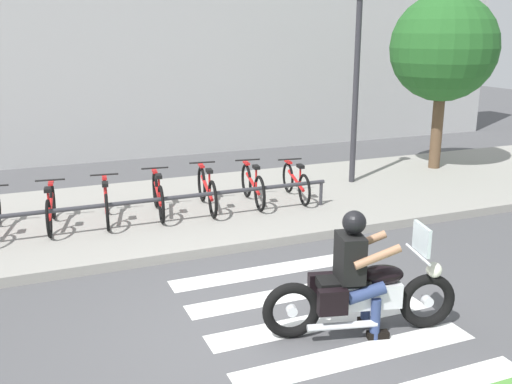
{
  "coord_description": "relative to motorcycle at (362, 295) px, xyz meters",
  "views": [
    {
      "loc": [
        -2.27,
        -5.45,
        3.32
      ],
      "look_at": [
        0.81,
        1.99,
        1.07
      ],
      "focal_mm": 41.04,
      "sensor_mm": 36.0,
      "label": 1
    }
  ],
  "objects": [
    {
      "name": "bike_rack",
      "position": [
        -1.65,
        4.13,
        0.12
      ],
      "size": [
        6.86,
        0.07,
        0.49
      ],
      "color": "#333338",
      "rests_on": "sidewalk"
    },
    {
      "name": "bicycle_6",
      "position": [
        0.59,
        4.68,
        0.04
      ],
      "size": [
        0.48,
        1.61,
        0.79
      ],
      "color": "black",
      "rests_on": "sidewalk"
    },
    {
      "name": "street_lamp",
      "position": [
        3.18,
        5.41,
        2.06
      ],
      "size": [
        0.28,
        0.28,
        4.15
      ],
      "color": "#2D2D33",
      "rests_on": "ground"
    },
    {
      "name": "crosswalk_stripe_2",
      "position": [
        -0.29,
        0.39,
        -0.46
      ],
      "size": [
        2.8,
        0.4,
        0.01
      ],
      "primitive_type": "cube",
      "color": "white",
      "rests_on": "ground"
    },
    {
      "name": "ground_plane",
      "position": [
        -1.11,
        0.39,
        -0.47
      ],
      "size": [
        48.0,
        48.0,
        0.0
      ],
      "primitive_type": "plane",
      "color": "#4C4C4F"
    },
    {
      "name": "crosswalk_stripe_3",
      "position": [
        -0.29,
        1.19,
        -0.46
      ],
      "size": [
        2.8,
        0.4,
        0.01
      ],
      "primitive_type": "cube",
      "color": "white",
      "rests_on": "ground"
    },
    {
      "name": "bicycle_5",
      "position": [
        -0.31,
        4.68,
        0.05
      ],
      "size": [
        0.48,
        1.73,
        0.8
      ],
      "color": "black",
      "rests_on": "sidewalk"
    },
    {
      "name": "bicycle_3",
      "position": [
        -2.1,
        4.68,
        0.03
      ],
      "size": [
        0.48,
        1.64,
        0.75
      ],
      "color": "black",
      "rests_on": "sidewalk"
    },
    {
      "name": "motorcycle",
      "position": [
        0.0,
        0.0,
        0.0
      ],
      "size": [
        2.2,
        0.86,
        1.25
      ],
      "color": "black",
      "rests_on": "ground"
    },
    {
      "name": "bicycle_2",
      "position": [
        -2.99,
        4.68,
        0.03
      ],
      "size": [
        0.48,
        1.58,
        0.74
      ],
      "color": "black",
      "rests_on": "sidewalk"
    },
    {
      "name": "building_backdrop",
      "position": [
        -1.11,
        10.71,
        2.79
      ],
      "size": [
        24.0,
        1.2,
        6.51
      ],
      "primitive_type": "cube",
      "color": "#ACACAC",
      "rests_on": "ground"
    },
    {
      "name": "rider",
      "position": [
        -0.07,
        0.02,
        0.37
      ],
      "size": [
        0.71,
        0.64,
        1.45
      ],
      "color": "black",
      "rests_on": "ground"
    },
    {
      "name": "bicycle_7",
      "position": [
        1.48,
        4.68,
        0.02
      ],
      "size": [
        0.48,
        1.56,
        0.72
      ],
      "color": "black",
      "rests_on": "sidewalk"
    },
    {
      "name": "tree_near_rack",
      "position": [
        5.68,
        5.81,
        2.43
      ],
      "size": [
        2.4,
        2.4,
        4.12
      ],
      "color": "brown",
      "rests_on": "ground"
    },
    {
      "name": "crosswalk_stripe_4",
      "position": [
        -0.29,
        1.99,
        -0.46
      ],
      "size": [
        2.8,
        0.4,
        0.01
      ],
      "primitive_type": "cube",
      "color": "white",
      "rests_on": "ground"
    },
    {
      "name": "bicycle_4",
      "position": [
        -1.2,
        4.68,
        0.04
      ],
      "size": [
        0.48,
        1.61,
        0.79
      ],
      "color": "black",
      "rests_on": "sidewalk"
    },
    {
      "name": "sidewalk",
      "position": [
        -1.11,
        5.01,
        -0.39
      ],
      "size": [
        24.0,
        4.4,
        0.15
      ],
      "primitive_type": "cube",
      "color": "gray",
      "rests_on": "ground"
    },
    {
      "name": "crosswalk_stripe_1",
      "position": [
        -0.29,
        -0.41,
        -0.46
      ],
      "size": [
        2.8,
        0.4,
        0.01
      ],
      "primitive_type": "cube",
      "color": "white",
      "rests_on": "ground"
    }
  ]
}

